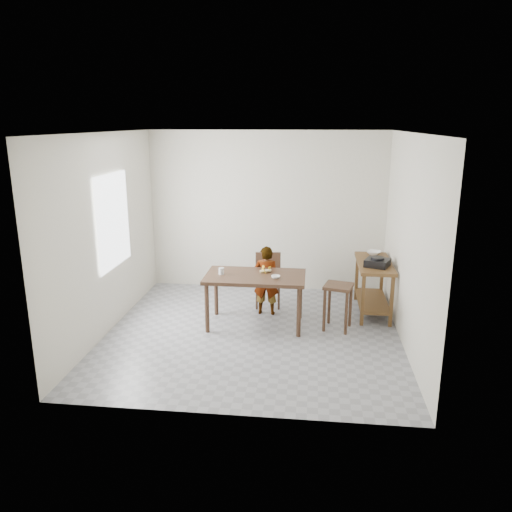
# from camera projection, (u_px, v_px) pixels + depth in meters

# --- Properties ---
(floor) EXTENTS (4.00, 4.00, 0.04)m
(floor) POSITION_uv_depth(u_px,v_px,m) (253.00, 334.00, 6.91)
(floor) COLOR gray
(floor) RESTS_ON ground
(ceiling) EXTENTS (4.00, 4.00, 0.04)m
(ceiling) POSITION_uv_depth(u_px,v_px,m) (252.00, 131.00, 6.19)
(ceiling) COLOR white
(ceiling) RESTS_ON wall_back
(wall_back) EXTENTS (4.00, 0.04, 2.70)m
(wall_back) POSITION_uv_depth(u_px,v_px,m) (267.00, 211.00, 8.48)
(wall_back) COLOR beige
(wall_back) RESTS_ON ground
(wall_front) EXTENTS (4.00, 0.04, 2.70)m
(wall_front) POSITION_uv_depth(u_px,v_px,m) (226.00, 287.00, 4.61)
(wall_front) COLOR beige
(wall_front) RESTS_ON ground
(wall_left) EXTENTS (0.04, 4.00, 2.70)m
(wall_left) POSITION_uv_depth(u_px,v_px,m) (105.00, 234.00, 6.77)
(wall_left) COLOR beige
(wall_left) RESTS_ON ground
(wall_right) EXTENTS (0.04, 4.00, 2.70)m
(wall_right) POSITION_uv_depth(u_px,v_px,m) (410.00, 242.00, 6.33)
(wall_right) COLOR beige
(wall_right) RESTS_ON ground
(window_pane) EXTENTS (0.02, 1.10, 1.30)m
(window_pane) POSITION_uv_depth(u_px,v_px,m) (114.00, 221.00, 6.92)
(window_pane) COLOR white
(window_pane) RESTS_ON wall_left
(dining_table) EXTENTS (1.40, 0.80, 0.75)m
(dining_table) POSITION_uv_depth(u_px,v_px,m) (255.00, 300.00, 7.09)
(dining_table) COLOR #3E281A
(dining_table) RESTS_ON floor
(prep_counter) EXTENTS (0.50, 1.20, 0.80)m
(prep_counter) POSITION_uv_depth(u_px,v_px,m) (373.00, 287.00, 7.57)
(prep_counter) COLOR brown
(prep_counter) RESTS_ON floor
(child) EXTENTS (0.39, 0.26, 1.06)m
(child) POSITION_uv_depth(u_px,v_px,m) (266.00, 280.00, 7.48)
(child) COLOR silver
(child) RESTS_ON floor
(dining_chair) EXTENTS (0.43, 0.43, 0.83)m
(dining_chair) POSITION_uv_depth(u_px,v_px,m) (268.00, 281.00, 7.83)
(dining_chair) COLOR #3E281A
(dining_chair) RESTS_ON floor
(stool) EXTENTS (0.45, 0.45, 0.65)m
(stool) POSITION_uv_depth(u_px,v_px,m) (338.00, 307.00, 6.97)
(stool) COLOR #3E281A
(stool) RESTS_ON floor
(glass_tumbler) EXTENTS (0.09, 0.09, 0.10)m
(glass_tumbler) POSITION_uv_depth(u_px,v_px,m) (221.00, 271.00, 7.02)
(glass_tumbler) COLOR silver
(glass_tumbler) RESTS_ON dining_table
(small_bowl) EXTENTS (0.13, 0.13, 0.04)m
(small_bowl) POSITION_uv_depth(u_px,v_px,m) (276.00, 277.00, 6.84)
(small_bowl) COLOR white
(small_bowl) RESTS_ON dining_table
(banana) EXTENTS (0.21, 0.17, 0.06)m
(banana) POSITION_uv_depth(u_px,v_px,m) (265.00, 270.00, 7.09)
(banana) COLOR #EACA51
(banana) RESTS_ON dining_table
(serving_bowl) EXTENTS (0.29, 0.29, 0.05)m
(serving_bowl) POSITION_uv_depth(u_px,v_px,m) (374.00, 253.00, 7.88)
(serving_bowl) COLOR white
(serving_bowl) RESTS_ON prep_counter
(gas_burner) EXTENTS (0.42, 0.42, 0.11)m
(gas_burner) POSITION_uv_depth(u_px,v_px,m) (377.00, 263.00, 7.23)
(gas_burner) COLOR black
(gas_burner) RESTS_ON prep_counter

